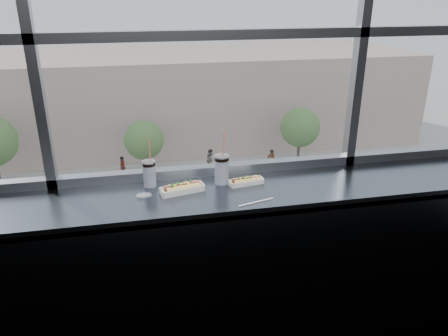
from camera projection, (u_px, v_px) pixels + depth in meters
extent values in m
plane|color=black|center=(211.00, 244.00, 3.14)|extent=(6.00, 0.00, 6.00)
cube|color=slate|center=(218.00, 195.00, 2.70)|extent=(6.00, 0.55, 0.06)
cube|color=slate|center=(226.00, 290.00, 2.66)|extent=(6.00, 0.04, 1.04)
cube|color=white|center=(182.00, 192.00, 2.67)|extent=(0.28, 0.14, 0.01)
cube|color=white|center=(182.00, 189.00, 2.66)|extent=(0.28, 0.14, 0.04)
cylinder|color=#E6C364|center=(182.00, 188.00, 2.66)|extent=(0.21, 0.09, 0.05)
cylinder|color=maroon|center=(182.00, 186.00, 2.66)|extent=(0.22, 0.08, 0.03)
cube|color=white|center=(246.00, 184.00, 2.78)|extent=(0.23, 0.11, 0.01)
cube|color=white|center=(246.00, 182.00, 2.77)|extent=(0.23, 0.11, 0.03)
cylinder|color=#E6C364|center=(246.00, 181.00, 2.77)|extent=(0.18, 0.06, 0.04)
cylinder|color=maroon|center=(246.00, 179.00, 2.77)|extent=(0.18, 0.05, 0.03)
cylinder|color=white|center=(149.00, 174.00, 2.73)|extent=(0.08, 0.08, 0.16)
cylinder|color=black|center=(149.00, 164.00, 2.70)|extent=(0.08, 0.08, 0.02)
cylinder|color=silver|center=(149.00, 162.00, 2.70)|extent=(0.09, 0.09, 0.01)
cylinder|color=#FF6658|center=(150.00, 151.00, 2.67)|extent=(0.01, 0.04, 0.17)
cylinder|color=white|center=(222.00, 170.00, 2.77)|extent=(0.09, 0.09, 0.18)
cylinder|color=black|center=(222.00, 158.00, 2.74)|extent=(0.09, 0.09, 0.02)
cylinder|color=silver|center=(222.00, 156.00, 2.73)|extent=(0.10, 0.10, 0.01)
cylinder|color=#FF6658|center=(224.00, 144.00, 2.70)|extent=(0.01, 0.05, 0.19)
cylinder|color=white|center=(256.00, 202.00, 2.54)|extent=(0.22, 0.07, 0.01)
ellipsoid|color=silver|center=(144.00, 195.00, 2.61)|extent=(0.10, 0.07, 0.02)
plane|color=#AFA9A3|center=(140.00, 122.00, 46.91)|extent=(120.00, 120.00, 0.00)
cube|color=black|center=(153.00, 232.00, 25.63)|extent=(80.00, 10.00, 0.06)
cube|color=#AFA9A3|center=(147.00, 179.00, 32.87)|extent=(80.00, 6.00, 0.04)
cube|color=#BEA493|center=(139.00, 97.00, 40.41)|extent=(50.00, 14.00, 8.00)
imported|color=#304B82|center=(430.00, 222.00, 24.50)|extent=(3.34, 6.60, 2.11)
imported|color=brown|center=(163.00, 186.00, 29.01)|extent=(3.40, 6.73, 2.16)
imported|color=white|center=(328.00, 172.00, 31.26)|extent=(2.69, 6.34, 2.10)
imported|color=white|center=(318.00, 234.00, 23.21)|extent=(3.58, 6.86, 2.18)
imported|color=#AA191E|center=(168.00, 251.00, 21.67)|extent=(3.41, 7.11, 2.30)
imported|color=#66605B|center=(271.00, 158.00, 33.88)|extent=(0.94, 0.70, 2.11)
imported|color=#66605B|center=(122.00, 165.00, 32.66)|extent=(0.68, 0.90, 2.03)
imported|color=#66605B|center=(211.00, 158.00, 33.89)|extent=(0.71, 0.95, 2.13)
cylinder|color=#47382B|center=(146.00, 165.00, 32.47)|extent=(0.22, 0.22, 2.17)
sphere|color=#578B3C|center=(144.00, 140.00, 31.71)|extent=(2.90, 2.90, 2.90)
cylinder|color=#47382B|center=(298.00, 153.00, 34.72)|extent=(0.23, 0.23, 2.32)
sphere|color=#578B3C|center=(300.00, 127.00, 33.91)|extent=(3.09, 3.09, 3.09)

